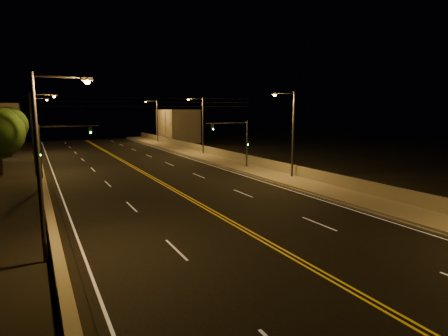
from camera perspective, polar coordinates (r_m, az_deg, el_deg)
name	(u,v)px	position (r m, az deg, el deg)	size (l,w,h in m)	color
road	(189,198)	(28.82, -5.38, -4.62)	(18.00, 120.00, 0.02)	black
sidewalk	(301,184)	(34.20, 11.65, -2.34)	(3.60, 120.00, 0.30)	gray
curb	(284,186)	(33.09, 9.12, -2.78)	(0.14, 120.00, 0.15)	gray
parapet_wall	(316,175)	(35.13, 13.79, -1.03)	(0.30, 120.00, 1.00)	gray
jersey_barrier	(48,209)	(26.80, -25.21, -5.69)	(0.45, 120.00, 0.78)	gray
distant_building_right	(178,126)	(77.72, -7.07, 6.43)	(6.00, 10.00, 6.51)	gray
parapet_rail	(316,169)	(35.04, 13.82, -0.18)	(0.06, 0.06, 120.00)	black
lane_markings	(189,198)	(28.75, -5.33, -4.63)	(17.32, 116.00, 0.00)	silver
streetlight_1	(291,129)	(36.11, 10.11, 5.85)	(2.55, 0.28, 8.33)	#2D2D33
streetlight_2	(201,122)	(54.28, -3.52, 7.03)	(2.55, 0.28, 8.33)	#2D2D33
streetlight_3	(156,118)	(74.77, -10.35, 7.48)	(2.55, 0.28, 8.33)	#2D2D33
streetlight_4	(45,154)	(18.02, -25.59, 1.92)	(2.55, 0.28, 8.33)	#2D2D33
streetlight_5	(36,128)	(42.37, -26.74, 5.49)	(2.55, 0.28, 8.33)	#2D2D33
streetlight_6	(34,122)	(60.67, -26.99, 6.28)	(2.55, 0.28, 8.33)	#2D2D33
traffic_signal_right	(239,139)	(41.35, 2.23, 4.49)	(5.11, 0.31, 5.44)	#2D2D33
traffic_signal_left	(53,147)	(36.06, -24.56, 2.99)	(5.11, 0.31, 5.44)	#2D2D33
overhead_wires	(150,102)	(36.99, -11.15, 9.83)	(22.00, 0.03, 0.83)	black
tree_2	(8,125)	(61.34, -30.02, 5.68)	(5.20, 5.20, 7.05)	black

